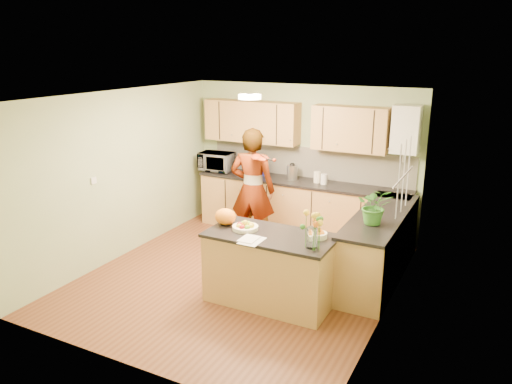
% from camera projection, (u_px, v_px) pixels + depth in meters
% --- Properties ---
extents(floor, '(4.50, 4.50, 0.00)m').
position_uv_depth(floor, '(240.00, 278.00, 6.94)').
color(floor, '#5C301A').
rests_on(floor, ground).
extents(ceiling, '(4.00, 4.50, 0.02)m').
position_uv_depth(ceiling, '(238.00, 96.00, 6.24)').
color(ceiling, white).
rests_on(ceiling, wall_back).
extents(wall_back, '(4.00, 0.02, 2.50)m').
position_uv_depth(wall_back, '(303.00, 159.00, 8.51)').
color(wall_back, '#8EA475').
rests_on(wall_back, floor).
extents(wall_front, '(4.00, 0.02, 2.50)m').
position_uv_depth(wall_front, '(123.00, 251.00, 4.66)').
color(wall_front, '#8EA475').
rests_on(wall_front, floor).
extents(wall_left, '(0.02, 4.50, 2.50)m').
position_uv_depth(wall_left, '(123.00, 174.00, 7.46)').
color(wall_left, '#8EA475').
rests_on(wall_left, floor).
extents(wall_right, '(0.02, 4.50, 2.50)m').
position_uv_depth(wall_right, '(392.00, 214.00, 5.71)').
color(wall_right, '#8EA475').
rests_on(wall_right, floor).
extents(back_counter, '(3.64, 0.62, 0.94)m').
position_uv_depth(back_counter, '(301.00, 208.00, 8.43)').
color(back_counter, '#A27841').
rests_on(back_counter, floor).
extents(right_counter, '(0.62, 2.24, 0.94)m').
position_uv_depth(right_counter, '(379.00, 247.00, 6.79)').
color(right_counter, '#A27841').
rests_on(right_counter, floor).
extents(splashback, '(3.60, 0.02, 0.52)m').
position_uv_depth(splashback, '(308.00, 162.00, 8.47)').
color(splashback, beige).
rests_on(splashback, back_counter).
extents(upper_cabinets, '(3.20, 0.34, 0.70)m').
position_uv_depth(upper_cabinets, '(290.00, 124.00, 8.27)').
color(upper_cabinets, '#A27841').
rests_on(upper_cabinets, wall_back).
extents(boiler, '(0.40, 0.30, 0.86)m').
position_uv_depth(boiler, '(406.00, 130.00, 7.45)').
color(boiler, white).
rests_on(boiler, wall_back).
extents(window_right, '(0.01, 1.30, 1.05)m').
position_uv_depth(window_right, '(404.00, 177.00, 6.14)').
color(window_right, white).
rests_on(window_right, wall_right).
extents(light_switch, '(0.02, 0.09, 0.09)m').
position_uv_depth(light_switch, '(94.00, 181.00, 6.93)').
color(light_switch, white).
rests_on(light_switch, wall_left).
extents(ceiling_lamp, '(0.30, 0.30, 0.07)m').
position_uv_depth(ceiling_lamp, '(250.00, 97.00, 6.50)').
color(ceiling_lamp, '#FFEABF').
rests_on(ceiling_lamp, ceiling).
extents(peninsula_island, '(1.57, 0.80, 0.90)m').
position_uv_depth(peninsula_island, '(270.00, 268.00, 6.18)').
color(peninsula_island, '#A27841').
rests_on(peninsula_island, floor).
extents(fruit_dish, '(0.32, 0.32, 0.11)m').
position_uv_depth(fruit_dish, '(245.00, 226.00, 6.19)').
color(fruit_dish, '#F8EAC6').
rests_on(fruit_dish, peninsula_island).
extents(orange_bowl, '(0.22, 0.22, 0.13)m').
position_uv_depth(orange_bowl, '(318.00, 233.00, 5.93)').
color(orange_bowl, '#F8EAC6').
rests_on(orange_bowl, peninsula_island).
extents(flower_vase, '(0.29, 0.29, 0.54)m').
position_uv_depth(flower_vase, '(313.00, 218.00, 5.54)').
color(flower_vase, silver).
rests_on(flower_vase, peninsula_island).
extents(orange_bag, '(0.31, 0.27, 0.21)m').
position_uv_depth(orange_bag, '(225.00, 217.00, 6.36)').
color(orange_bag, orange).
rests_on(orange_bag, peninsula_island).
extents(papers, '(0.24, 0.32, 0.01)m').
position_uv_depth(papers, '(252.00, 241.00, 5.84)').
color(papers, white).
rests_on(papers, peninsula_island).
extents(violinist, '(0.77, 0.57, 1.93)m').
position_uv_depth(violinist, '(253.00, 190.00, 7.69)').
color(violinist, tan).
rests_on(violinist, floor).
extents(violin, '(0.70, 0.61, 0.18)m').
position_uv_depth(violin, '(258.00, 157.00, 7.25)').
color(violin, '#4A0D04').
rests_on(violin, violinist).
extents(microwave, '(0.63, 0.45, 0.33)m').
position_uv_depth(microwave, '(217.00, 162.00, 8.95)').
color(microwave, white).
rests_on(microwave, back_counter).
extents(blue_box, '(0.37, 0.31, 0.26)m').
position_uv_depth(blue_box, '(256.00, 168.00, 8.65)').
color(blue_box, navy).
rests_on(blue_box, back_counter).
extents(kettle, '(0.18, 0.18, 0.33)m').
position_uv_depth(kettle, '(292.00, 172.00, 8.36)').
color(kettle, '#AFAFB4').
rests_on(kettle, back_counter).
extents(jar_cream, '(0.14, 0.14, 0.18)m').
position_uv_depth(jar_cream, '(317.00, 177.00, 8.17)').
color(jar_cream, '#F8EAC6').
rests_on(jar_cream, back_counter).
extents(jar_white, '(0.14, 0.14, 0.17)m').
position_uv_depth(jar_white, '(324.00, 179.00, 8.08)').
color(jar_white, white).
rests_on(jar_white, back_counter).
extents(potted_plant, '(0.52, 0.48, 0.48)m').
position_uv_depth(potted_plant, '(375.00, 206.00, 6.22)').
color(potted_plant, '#357828').
rests_on(potted_plant, right_counter).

